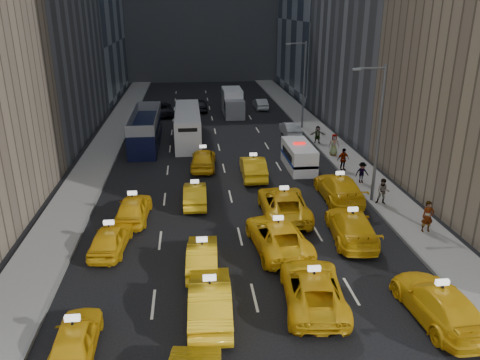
% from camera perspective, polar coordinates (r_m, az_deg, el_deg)
% --- Properties ---
extents(ground, '(160.00, 160.00, 0.00)m').
position_cam_1_polar(ground, '(20.11, 2.59, -17.32)').
color(ground, black).
rests_on(ground, ground).
extents(sidewalk_west, '(3.00, 90.00, 0.15)m').
position_cam_1_polar(sidewalk_west, '(43.22, -16.55, 3.14)').
color(sidewalk_west, gray).
rests_on(sidewalk_west, ground).
extents(sidewalk_east, '(3.00, 90.00, 0.15)m').
position_cam_1_polar(sidewalk_east, '(44.46, 11.15, 4.08)').
color(sidewalk_east, gray).
rests_on(sidewalk_east, ground).
extents(curb_west, '(0.15, 90.00, 0.18)m').
position_cam_1_polar(curb_west, '(42.98, -14.65, 3.25)').
color(curb_west, slate).
rests_on(curb_west, ground).
extents(curb_east, '(0.15, 90.00, 0.18)m').
position_cam_1_polar(curb_east, '(44.05, 9.35, 4.07)').
color(curb_east, slate).
rests_on(curb_east, ground).
extents(streetlight_near, '(2.15, 0.22, 9.00)m').
position_cam_1_polar(streetlight_near, '(30.99, 16.37, 5.81)').
color(streetlight_near, '#595B60').
rests_on(streetlight_near, ground).
extents(streetlight_far, '(2.15, 0.22, 9.00)m').
position_cam_1_polar(streetlight_far, '(49.68, 7.69, 11.72)').
color(streetlight_far, '#595B60').
rests_on(streetlight_far, ground).
extents(taxi_4, '(1.67, 3.99, 1.35)m').
position_cam_1_polar(taxi_4, '(19.44, -19.44, -17.71)').
color(taxi_4, yellow).
rests_on(taxi_4, ground).
extents(taxi_5, '(1.92, 5.04, 1.64)m').
position_cam_1_polar(taxi_5, '(20.19, -3.67, -14.31)').
color(taxi_5, yellow).
rests_on(taxi_5, ground).
extents(taxi_6, '(3.09, 5.71, 1.52)m').
position_cam_1_polar(taxi_6, '(21.18, 8.88, -12.88)').
color(taxi_6, yellow).
rests_on(taxi_6, ground).
extents(taxi_7, '(2.48, 5.46, 1.55)m').
position_cam_1_polar(taxi_7, '(21.64, 23.06, -13.63)').
color(taxi_7, yellow).
rests_on(taxi_7, ground).
extents(taxi_8, '(2.12, 4.36, 1.43)m').
position_cam_1_polar(taxi_8, '(25.98, -15.52, -6.87)').
color(taxi_8, yellow).
rests_on(taxi_8, ground).
extents(taxi_9, '(1.69, 4.33, 1.40)m').
position_cam_1_polar(taxi_9, '(23.51, -4.61, -9.23)').
color(taxi_9, yellow).
rests_on(taxi_9, ground).
extents(taxi_10, '(3.17, 5.95, 1.59)m').
position_cam_1_polar(taxi_10, '(25.30, 4.62, -6.71)').
color(taxi_10, yellow).
rests_on(taxi_10, ground).
extents(taxi_11, '(2.81, 5.71, 1.60)m').
position_cam_1_polar(taxi_11, '(26.93, 13.43, -5.47)').
color(taxi_11, yellow).
rests_on(taxi_11, ground).
extents(taxi_12, '(2.09, 4.63, 1.54)m').
position_cam_1_polar(taxi_12, '(29.22, -12.86, -3.36)').
color(taxi_12, yellow).
rests_on(taxi_12, ground).
extents(taxi_13, '(1.56, 4.26, 1.39)m').
position_cam_1_polar(taxi_13, '(30.85, -5.49, -1.77)').
color(taxi_13, yellow).
rests_on(taxi_13, ground).
extents(taxi_14, '(3.01, 6.13, 1.68)m').
position_cam_1_polar(taxi_14, '(29.07, 5.34, -2.89)').
color(taxi_14, yellow).
rests_on(taxi_14, ground).
extents(taxi_15, '(2.42, 5.80, 1.68)m').
position_cam_1_polar(taxi_15, '(32.14, 11.97, -0.93)').
color(taxi_15, yellow).
rests_on(taxi_15, ground).
extents(taxi_16, '(2.29, 4.91, 1.63)m').
position_cam_1_polar(taxi_16, '(37.63, -4.50, 2.59)').
color(taxi_16, yellow).
rests_on(taxi_16, ground).
extents(taxi_17, '(1.85, 4.97, 1.62)m').
position_cam_1_polar(taxi_17, '(35.52, 1.61, 1.55)').
color(taxi_17, yellow).
rests_on(taxi_17, ground).
extents(nypd_van, '(2.07, 5.09, 2.17)m').
position_cam_1_polar(nypd_van, '(37.82, 7.18, 2.85)').
color(nypd_van, white).
rests_on(nypd_van, ground).
extents(double_decker, '(3.77, 10.76, 3.07)m').
position_cam_1_polar(double_decker, '(44.82, -11.42, 6.11)').
color(double_decker, black).
rests_on(double_decker, ground).
extents(city_bus, '(3.64, 11.43, 2.90)m').
position_cam_1_polar(city_bus, '(45.99, -6.38, 6.64)').
color(city_bus, silver).
rests_on(city_bus, ground).
extents(box_truck, '(3.06, 6.77, 2.99)m').
position_cam_1_polar(box_truck, '(56.72, -0.89, 9.43)').
color(box_truck, white).
rests_on(box_truck, ground).
extents(misc_car_0, '(1.56, 4.30, 1.41)m').
position_cam_1_polar(misc_car_0, '(47.62, 6.15, 6.23)').
color(misc_car_0, '#B2B6BA').
rests_on(misc_car_0, ground).
extents(misc_car_1, '(3.26, 5.93, 1.57)m').
position_cam_1_polar(misc_car_1, '(57.19, -9.59, 8.54)').
color(misc_car_1, black).
rests_on(misc_car_1, ground).
extents(misc_car_2, '(2.89, 5.66, 1.57)m').
position_cam_1_polar(misc_car_2, '(62.04, -1.00, 9.74)').
color(misc_car_2, slate).
rests_on(misc_car_2, ground).
extents(misc_car_3, '(1.83, 4.40, 1.49)m').
position_cam_1_polar(misc_car_3, '(58.93, -4.88, 9.06)').
color(misc_car_3, black).
rests_on(misc_car_3, ground).
extents(misc_car_4, '(1.54, 4.10, 1.33)m').
position_cam_1_polar(misc_car_4, '(60.09, 2.50, 9.26)').
color(misc_car_4, '#ABAFB3').
rests_on(misc_car_4, ground).
extents(pedestrian_0, '(0.71, 0.49, 1.86)m').
position_cam_1_polar(pedestrian_0, '(28.72, 21.91, -4.16)').
color(pedestrian_0, gray).
rests_on(pedestrian_0, sidewalk_east).
extents(pedestrian_1, '(0.95, 0.74, 1.73)m').
position_cam_1_polar(pedestrian_1, '(31.74, 17.05, -1.34)').
color(pedestrian_1, gray).
rests_on(pedestrian_1, sidewalk_east).
extents(pedestrian_2, '(1.03, 0.46, 1.57)m').
position_cam_1_polar(pedestrian_2, '(35.18, 14.65, 0.89)').
color(pedestrian_2, gray).
rests_on(pedestrian_2, sidewalk_east).
extents(pedestrian_3, '(1.15, 0.76, 1.80)m').
position_cam_1_polar(pedestrian_3, '(37.47, 12.46, 2.47)').
color(pedestrian_3, gray).
rests_on(pedestrian_3, sidewalk_east).
extents(pedestrian_4, '(0.98, 0.64, 1.87)m').
position_cam_1_polar(pedestrian_4, '(41.25, 11.38, 4.25)').
color(pedestrian_4, gray).
rests_on(pedestrian_4, sidewalk_east).
extents(pedestrian_5, '(1.56, 0.58, 1.65)m').
position_cam_1_polar(pedestrian_5, '(44.70, 9.44, 5.48)').
color(pedestrian_5, gray).
rests_on(pedestrian_5, sidewalk_east).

